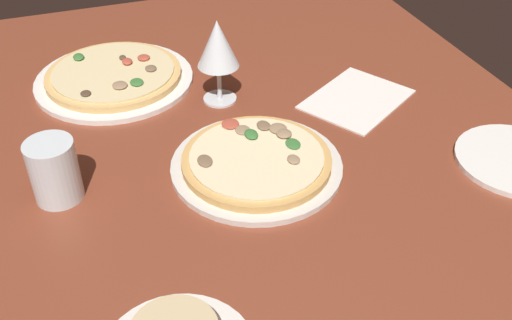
{
  "coord_description": "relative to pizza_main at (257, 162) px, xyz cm",
  "views": [
    {
      "loc": [
        -66.59,
        23.46,
        62.41
      ],
      "look_at": [
        1.61,
        -0.66,
        7.0
      ],
      "focal_mm": 42.19,
      "sensor_mm": 36.0,
      "label": 1
    }
  ],
  "objects": [
    {
      "name": "pizza_main",
      "position": [
        0.0,
        0.0,
        0.0
      ],
      "size": [
        26.89,
        26.89,
        3.36
      ],
      "color": "silver",
      "rests_on": "dining_table"
    },
    {
      "name": "pizza_side",
      "position": [
        34.29,
        16.79,
        -0.02
      ],
      "size": [
        30.01,
        30.01,
        3.38
      ],
      "color": "white",
      "rests_on": "dining_table"
    },
    {
      "name": "wine_glass_near",
      "position": [
        21.46,
        -0.45,
        9.72
      ],
      "size": [
        7.42,
        7.42,
        15.61
      ],
      "color": "silver",
      "rests_on": "dining_table"
    },
    {
      "name": "water_glass",
      "position": [
        3.39,
        29.66,
        2.96
      ],
      "size": [
        7.08,
        7.08,
        9.53
      ],
      "color": "silver",
      "rests_on": "dining_table"
    },
    {
      "name": "paper_menu",
      "position": [
        12.98,
        -24.13,
        -1.07
      ],
      "size": [
        22.17,
        23.63,
        0.3
      ],
      "primitive_type": "cube",
      "rotation": [
        0.0,
        0.0,
        0.55
      ],
      "color": "white",
      "rests_on": "dining_table"
    },
    {
      "name": "dining_table",
      "position": [
        -3.32,
        1.37,
        -3.22
      ],
      "size": [
        150.0,
        110.0,
        4.0
      ],
      "primitive_type": "cube",
      "color": "brown",
      "rests_on": "ground"
    }
  ]
}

